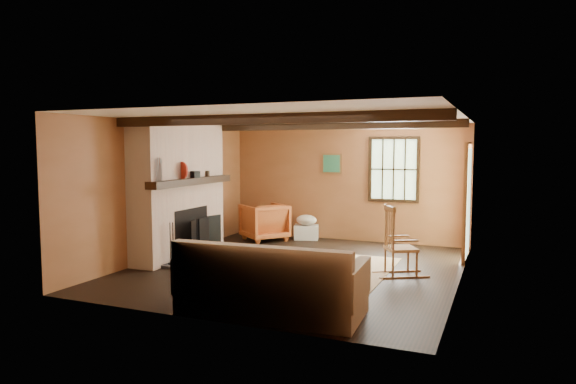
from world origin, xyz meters
The scene contains 10 objects.
ground centered at (0.00, 0.00, 0.00)m, with size 5.50×5.50×0.00m, color black.
room_envelope centered at (0.22, 0.26, 1.63)m, with size 5.02×5.52×2.44m.
fireplace centered at (-2.23, 0.00, 1.10)m, with size 1.02×2.30×2.40m.
rug centered at (0.20, -0.20, 0.00)m, with size 2.50×3.00×0.01m, color #D4B78D.
rocking_chair centered at (1.61, 0.13, 0.45)m, with size 0.88×0.74×1.08m.
sofa centered at (0.58, -2.27, 0.31)m, with size 2.20×1.07×0.87m.
firewood_pile centered at (-1.88, 2.59, 0.11)m, with size 0.63×0.11×0.23m.
laundry_basket centered at (-0.77, 2.47, 0.15)m, with size 0.50×0.38×0.30m, color silver.
basket_pillow centered at (-0.77, 2.47, 0.41)m, with size 0.44×0.35×0.22m, color beige.
armchair centered at (-1.55, 2.02, 0.39)m, with size 0.83×0.85×0.77m, color #BF6026.
Camera 1 is at (3.03, -7.58, 1.94)m, focal length 32.00 mm.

